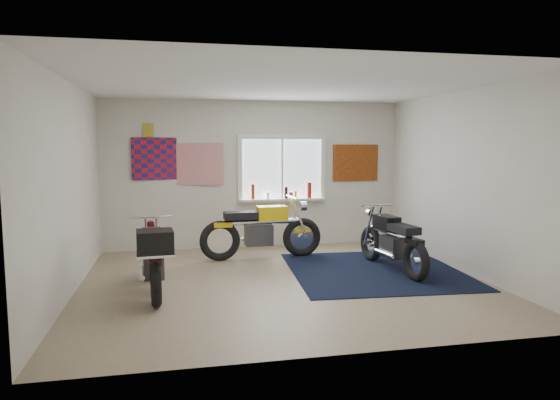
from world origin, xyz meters
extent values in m
plane|color=#9E896B|center=(0.00, 0.00, 0.00)|extent=(5.50, 5.50, 0.00)
plane|color=white|center=(0.00, 0.00, 2.70)|extent=(5.50, 5.50, 0.00)
plane|color=silver|center=(0.00, 2.50, 1.35)|extent=(5.50, 0.00, 5.50)
plane|color=silver|center=(0.00, -2.50, 1.35)|extent=(5.50, 0.00, 5.50)
plane|color=silver|center=(-2.75, 0.00, 1.35)|extent=(0.00, 5.00, 5.00)
plane|color=silver|center=(2.75, 0.00, 1.35)|extent=(0.00, 5.00, 5.00)
cube|color=black|center=(1.47, 0.29, 0.01)|extent=(2.67, 2.76, 0.01)
cube|color=white|center=(0.50, 2.48, 1.45)|extent=(1.50, 0.02, 1.10)
cube|color=white|center=(0.50, 2.47, 2.04)|extent=(1.66, 0.06, 0.08)
cube|color=white|center=(0.50, 2.47, 0.86)|extent=(1.66, 0.06, 0.08)
cube|color=white|center=(-0.29, 2.47, 1.45)|extent=(0.08, 0.06, 1.10)
cube|color=white|center=(1.29, 2.47, 1.45)|extent=(0.08, 0.06, 1.10)
cube|color=white|center=(0.50, 2.47, 1.45)|extent=(0.04, 0.06, 1.10)
cube|color=white|center=(0.50, 2.41, 0.88)|extent=(1.60, 0.16, 0.04)
cylinder|color=maroon|center=(-0.06, 2.40, 1.04)|extent=(0.07, 0.07, 0.28)
cylinder|color=silver|center=(0.22, 2.40, 0.96)|extent=(0.06, 0.06, 0.12)
cylinder|color=black|center=(0.57, 2.40, 1.01)|extent=(0.06, 0.06, 0.22)
cylinder|color=gold|center=(0.75, 2.40, 0.97)|extent=(0.05, 0.05, 0.14)
cylinder|color=maroon|center=(1.01, 2.40, 1.05)|extent=(0.09, 0.09, 0.30)
cylinder|color=#B22245|center=(0.66, 2.40, 0.96)|extent=(0.08, 0.08, 0.12)
plane|color=red|center=(-1.70, 2.48, 1.65)|extent=(1.00, 0.07, 1.00)
plane|color=red|center=(-1.05, 2.46, 1.55)|extent=(0.90, 0.09, 0.90)
cube|color=#A99230|center=(-1.90, 2.48, 2.15)|extent=(0.18, 0.02, 0.24)
cube|color=#A54C14|center=(1.95, 2.48, 1.55)|extent=(0.90, 0.03, 0.70)
torus|color=black|center=(0.64, 1.49, 0.33)|extent=(0.67, 0.15, 0.67)
torus|color=black|center=(-0.76, 1.44, 0.33)|extent=(0.67, 0.15, 0.67)
cylinder|color=silver|center=(0.64, 1.49, 0.33)|extent=(0.11, 0.10, 0.11)
cylinder|color=silver|center=(-0.76, 1.44, 0.33)|extent=(0.11, 0.10, 0.11)
cylinder|color=silver|center=(-0.06, 1.47, 0.62)|extent=(1.26, 0.14, 0.09)
cube|color=#303032|center=(-0.11, 1.46, 0.40)|extent=(0.46, 0.30, 0.34)
cylinder|color=silver|center=(-0.12, 1.62, 0.30)|extent=(0.55, 0.09, 0.07)
cube|color=#DFB70B|center=(0.12, 1.47, 0.76)|extent=(0.51, 0.28, 0.24)
cube|color=black|center=(-0.41, 1.45, 0.74)|extent=(0.56, 0.30, 0.12)
cube|color=#DFB70B|center=(-0.71, 1.44, 0.60)|extent=(0.31, 0.17, 0.08)
cube|color=#DFB70B|center=(0.64, 1.49, 0.45)|extent=(0.28, 0.15, 0.05)
cylinder|color=silver|center=(0.46, 1.49, 1.02)|extent=(0.06, 0.62, 0.04)
cylinder|color=silver|center=(0.66, 1.49, 0.86)|extent=(0.11, 0.16, 0.16)
torus|color=black|center=(1.66, 0.93, 0.29)|extent=(0.19, 0.59, 0.58)
torus|color=black|center=(1.81, -0.36, 0.29)|extent=(0.19, 0.59, 0.58)
cylinder|color=silver|center=(1.66, 0.93, 0.29)|extent=(0.10, 0.11, 0.10)
cylinder|color=silver|center=(1.81, -0.36, 0.29)|extent=(0.10, 0.11, 0.10)
cylinder|color=silver|center=(1.74, 0.29, 0.57)|extent=(0.21, 1.17, 0.08)
cube|color=#303032|center=(1.74, 0.24, 0.37)|extent=(0.30, 0.44, 0.31)
cylinder|color=silver|center=(1.59, 0.22, 0.28)|extent=(0.12, 0.51, 0.06)
cube|color=black|center=(1.72, 0.45, 0.70)|extent=(0.29, 0.49, 0.22)
cube|color=black|center=(1.77, -0.04, 0.68)|extent=(0.31, 0.53, 0.11)
cube|color=black|center=(1.80, -0.31, 0.55)|extent=(0.18, 0.29, 0.07)
cube|color=black|center=(1.66, 0.93, 0.40)|extent=(0.16, 0.27, 0.05)
cylinder|color=silver|center=(1.68, 0.76, 0.94)|extent=(0.57, 0.10, 0.03)
cylinder|color=silver|center=(1.66, 0.95, 0.79)|extent=(0.16, 0.11, 0.15)
torus|color=black|center=(-1.80, 0.49, 0.29)|extent=(0.17, 0.59, 0.59)
torus|color=black|center=(-1.70, -0.77, 0.29)|extent=(0.17, 0.59, 0.59)
cylinder|color=silver|center=(-1.80, 0.49, 0.29)|extent=(0.10, 0.11, 0.10)
cylinder|color=silver|center=(-1.70, -0.77, 0.29)|extent=(0.10, 0.11, 0.10)
cylinder|color=silver|center=(-1.75, -0.14, 0.56)|extent=(0.18, 1.14, 0.08)
cube|color=#303032|center=(-1.75, -0.19, 0.36)|extent=(0.28, 0.42, 0.31)
cylinder|color=silver|center=(-1.89, -0.20, 0.27)|extent=(0.10, 0.50, 0.06)
cube|color=#3F0A11|center=(-1.76, 0.02, 0.68)|extent=(0.27, 0.47, 0.22)
cube|color=black|center=(-1.72, -0.46, 0.67)|extent=(0.29, 0.51, 0.11)
cube|color=#3F0A11|center=(-1.70, -0.72, 0.54)|extent=(0.17, 0.28, 0.07)
cube|color=#3F0A11|center=(-1.80, 0.49, 0.40)|extent=(0.15, 0.26, 0.05)
cylinder|color=silver|center=(-1.79, 0.32, 0.92)|extent=(0.56, 0.08, 0.03)
cylinder|color=silver|center=(-1.80, 0.50, 0.77)|extent=(0.15, 0.10, 0.14)
cube|color=black|center=(-1.69, -0.86, 0.79)|extent=(0.44, 0.41, 0.27)
camera|label=1|loc=(-1.44, -6.63, 1.89)|focal=32.00mm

